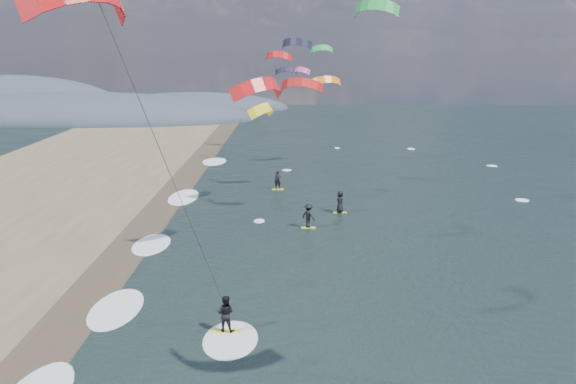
{
  "coord_description": "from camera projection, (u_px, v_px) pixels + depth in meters",
  "views": [
    {
      "loc": [
        -0.69,
        -16.21,
        13.55
      ],
      "look_at": [
        -1.0,
        12.0,
        7.0
      ],
      "focal_mm": 40.0,
      "sensor_mm": 36.0,
      "label": 1
    }
  ],
  "objects": [
    {
      "name": "wet_sand_strip",
      "position": [
        42.0,
        353.0,
        28.71
      ],
      "size": [
        3.0,
        240.0,
        0.0
      ],
      "primitive_type": "cube",
      "color": "#382D23",
      "rests_on": "ground"
    },
    {
      "name": "coastal_hills",
      "position": [
        68.0,
        115.0,
        124.39
      ],
      "size": [
        80.0,
        41.0,
        15.0
      ],
      "color": "#3D4756",
      "rests_on": "ground"
    },
    {
      "name": "kitesurfer_near_b",
      "position": [
        144.0,
        117.0,
        24.22
      ],
      "size": [
        6.98,
        9.4,
        16.19
      ],
      "color": "yellow",
      "rests_on": "ground"
    },
    {
      "name": "far_kitesurfers",
      "position": [
        313.0,
        204.0,
        51.63
      ],
      "size": [
        6.43,
        13.85,
        1.86
      ],
      "color": "yellow",
      "rests_on": "ground"
    },
    {
      "name": "bg_kite_field",
      "position": [
        301.0,
        65.0,
        69.18
      ],
      "size": [
        11.26,
        71.75,
        9.0
      ],
      "color": "orange",
      "rests_on": "ground"
    },
    {
      "name": "shoreline_surf",
      "position": [
        100.0,
        311.0,
        33.33
      ],
      "size": [
        2.4,
        79.4,
        0.11
      ],
      "color": "white",
      "rests_on": "ground"
    }
  ]
}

